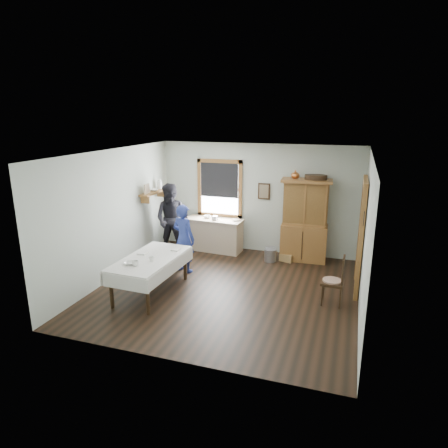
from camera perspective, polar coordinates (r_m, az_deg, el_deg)
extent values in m
cube|color=black|center=(8.08, 0.44, -9.29)|extent=(5.00, 5.00, 0.01)
cube|color=silver|center=(7.36, 0.49, 10.07)|extent=(5.00, 5.00, 0.01)
cube|color=#B5BDAF|center=(9.95, 4.91, 3.64)|extent=(5.00, 0.01, 2.70)
cube|color=#B5BDAF|center=(5.41, -7.76, -6.88)|extent=(5.00, 0.01, 2.70)
cube|color=#B5BDAF|center=(8.68, -15.44, 1.34)|extent=(0.01, 5.00, 2.70)
cube|color=#B5BDAF|center=(7.27, 19.56, -1.74)|extent=(0.01, 5.00, 2.70)
cube|color=white|center=(10.17, -0.59, 5.10)|extent=(1.00, 0.02, 1.30)
cube|color=olive|center=(10.04, -0.65, 8.98)|extent=(1.18, 0.06, 0.09)
cube|color=olive|center=(10.30, -0.63, 1.27)|extent=(1.18, 0.06, 0.09)
cube|color=olive|center=(10.34, -3.51, 5.24)|extent=(0.09, 0.06, 1.48)
cube|color=olive|center=(9.99, 2.33, 4.89)|extent=(0.09, 0.06, 1.48)
cube|color=black|center=(10.09, -0.68, 6.28)|extent=(0.98, 0.03, 0.86)
cube|color=#453831|center=(8.17, 19.11, -2.03)|extent=(0.03, 0.90, 2.10)
cube|color=olive|center=(7.69, 18.89, -3.12)|extent=(0.08, 0.12, 2.10)
cube|color=olive|center=(8.66, 18.90, -1.04)|extent=(0.08, 0.12, 2.10)
cube|color=olive|center=(7.92, 19.60, 5.66)|extent=(0.08, 1.14, 0.12)
cube|color=olive|center=(9.83, -10.08, 4.49)|extent=(0.24, 1.00, 0.04)
cube|color=olive|center=(9.50, -11.19, 3.44)|extent=(0.22, 0.03, 0.18)
cube|color=olive|center=(10.19, -9.00, 4.36)|extent=(0.22, 0.03, 0.18)
cube|color=tan|center=(9.55, -10.97, 4.91)|extent=(0.03, 0.22, 0.24)
cylinder|color=white|center=(10.11, -9.18, 5.59)|extent=(0.12, 0.12, 0.22)
cube|color=#362313|center=(9.84, 5.73, 4.67)|extent=(0.30, 0.04, 0.40)
torus|color=black|center=(7.47, 19.41, 1.66)|extent=(0.01, 0.27, 0.27)
cube|color=tan|center=(10.15, -1.42, -1.53)|extent=(1.48, 0.65, 0.83)
cube|color=olive|center=(9.51, 11.46, 0.48)|extent=(1.17, 0.61, 1.95)
cube|color=white|center=(7.93, -10.39, -7.21)|extent=(1.03, 1.86, 0.73)
cube|color=#362313|center=(7.60, 15.25, -7.74)|extent=(0.44, 0.44, 0.93)
cube|color=#97999F|center=(9.55, 6.63, -4.43)|extent=(0.32, 0.32, 0.30)
cube|color=#A3764A|center=(9.62, 8.96, -4.74)|extent=(0.35, 0.29, 0.18)
imported|color=navy|center=(8.77, -5.76, -2.41)|extent=(0.59, 0.47, 1.41)
imported|color=black|center=(9.85, -7.42, 0.26)|extent=(0.85, 0.69, 1.64)
imported|color=white|center=(7.43, -12.54, -5.48)|extent=(0.15, 0.15, 0.10)
imported|color=white|center=(7.58, -10.33, -4.95)|extent=(0.13, 0.13, 0.09)
imported|color=white|center=(7.53, -13.36, -5.41)|extent=(0.25, 0.25, 0.06)
imported|color=#7A6A51|center=(9.90, 1.20, 0.59)|extent=(0.22, 0.25, 0.02)
imported|color=white|center=(10.12, -2.39, 1.04)|extent=(0.25, 0.25, 0.06)
imported|color=white|center=(9.86, -9.96, 4.81)|extent=(0.22, 0.22, 0.05)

